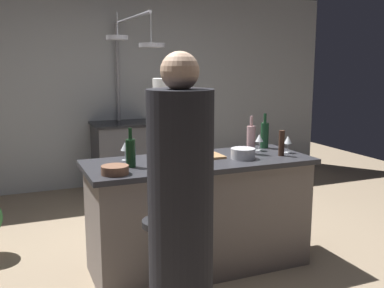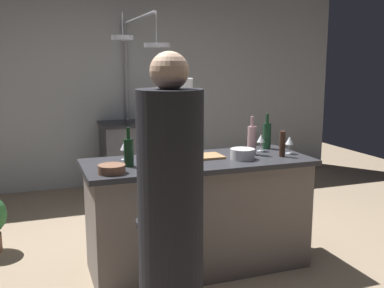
{
  "view_description": "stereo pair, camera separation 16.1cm",
  "coord_description": "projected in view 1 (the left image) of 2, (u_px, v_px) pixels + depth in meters",
  "views": [
    {
      "loc": [
        -1.38,
        -3.17,
        1.66
      ],
      "look_at": [
        0.0,
        0.15,
        1.0
      ],
      "focal_mm": 41.87,
      "sensor_mm": 36.0,
      "label": 1
    },
    {
      "loc": [
        -1.23,
        -3.23,
        1.66
      ],
      "look_at": [
        0.0,
        0.15,
        1.0
      ],
      "focal_mm": 41.87,
      "sensor_mm": 36.0,
      "label": 2
    }
  ],
  "objects": [
    {
      "name": "stove_range",
      "position": [
        125.0,
        156.0,
        5.84
      ],
      "size": [
        0.8,
        0.64,
        0.89
      ],
      "color": "#47474C",
      "rests_on": "ground_plane"
    },
    {
      "name": "back_wall",
      "position": [
        116.0,
        89.0,
        6.05
      ],
      "size": [
        6.4,
        0.16,
        2.6
      ],
      "primitive_type": "cube",
      "color": "#9EA3A8",
      "rests_on": "ground_plane"
    },
    {
      "name": "wine_bottle_dark",
      "position": [
        155.0,
        156.0,
        3.12
      ],
      "size": [
        0.07,
        0.07,
        0.3
      ],
      "color": "black",
      "rests_on": "kitchen_island"
    },
    {
      "name": "pepper_mill",
      "position": [
        282.0,
        143.0,
        3.67
      ],
      "size": [
        0.05,
        0.05,
        0.21
      ],
      "primitive_type": "cylinder",
      "color": "#382319",
      "rests_on": "kitchen_island"
    },
    {
      "name": "wine_bottle_green",
      "position": [
        265.0,
        135.0,
        4.0
      ],
      "size": [
        0.07,
        0.07,
        0.31
      ],
      "color": "#193D23",
      "rests_on": "kitchen_island"
    },
    {
      "name": "mixing_bowl_steel",
      "position": [
        243.0,
        153.0,
        3.56
      ],
      "size": [
        0.19,
        0.19,
        0.08
      ],
      "primitive_type": "cylinder",
      "color": "#B7B7BC",
      "rests_on": "kitchen_island"
    },
    {
      "name": "wine_bottle_red",
      "position": [
        131.0,
        152.0,
        3.27
      ],
      "size": [
        0.07,
        0.07,
        0.29
      ],
      "color": "#143319",
      "rests_on": "kitchen_island"
    },
    {
      "name": "cutting_board",
      "position": [
        203.0,
        157.0,
        3.61
      ],
      "size": [
        0.32,
        0.22,
        0.02
      ],
      "primitive_type": "cube",
      "color": "#997047",
      "rests_on": "kitchen_island"
    },
    {
      "name": "wine_bottle_rose",
      "position": [
        251.0,
        139.0,
        3.74
      ],
      "size": [
        0.07,
        0.07,
        0.32
      ],
      "color": "#B78C8E",
      "rests_on": "kitchen_island"
    },
    {
      "name": "mixing_bowl_blue",
      "position": [
        162.0,
        156.0,
        3.48
      ],
      "size": [
        0.22,
        0.22,
        0.08
      ],
      "primitive_type": "cylinder",
      "color": "#334C6B",
      "rests_on": "kitchen_island"
    },
    {
      "name": "guest_left",
      "position": [
        181.0,
        220.0,
        2.48
      ],
      "size": [
        0.36,
        0.36,
        1.72
      ],
      "color": "black",
      "rests_on": "ground_plane"
    },
    {
      "name": "wine_glass_near_right_guest",
      "position": [
        288.0,
        141.0,
        3.78
      ],
      "size": [
        0.07,
        0.07,
        0.15
      ],
      "color": "silver",
      "rests_on": "kitchen_island"
    },
    {
      "name": "bar_stool_left",
      "position": [
        163.0,
        265.0,
        2.87
      ],
      "size": [
        0.28,
        0.28,
        0.68
      ],
      "color": "#4C4C51",
      "rests_on": "ground_plane"
    },
    {
      "name": "wine_glass_by_chef",
      "position": [
        125.0,
        147.0,
        3.48
      ],
      "size": [
        0.07,
        0.07,
        0.15
      ],
      "color": "silver",
      "rests_on": "kitchen_island"
    },
    {
      "name": "chef",
      "position": [
        171.0,
        149.0,
        4.53
      ],
      "size": [
        0.36,
        0.36,
        1.7
      ],
      "color": "white",
      "rests_on": "ground_plane"
    },
    {
      "name": "ground_plane",
      "position": [
        199.0,
        266.0,
        3.7
      ],
      "size": [
        9.0,
        9.0,
        0.0
      ],
      "primitive_type": "plane",
      "color": "gray"
    },
    {
      "name": "overhead_pot_rack",
      "position": [
        129.0,
        65.0,
        5.15
      ],
      "size": [
        0.6,
        1.51,
        2.17
      ],
      "color": "gray",
      "rests_on": "ground_plane"
    },
    {
      "name": "mixing_bowl_wooden",
      "position": [
        115.0,
        170.0,
        3.07
      ],
      "size": [
        0.19,
        0.19,
        0.06
      ],
      "primitive_type": "cylinder",
      "color": "brown",
      "rests_on": "kitchen_island"
    },
    {
      "name": "wine_glass_near_left_guest",
      "position": [
        259.0,
        139.0,
        3.87
      ],
      "size": [
        0.07,
        0.07,
        0.15
      ],
      "color": "silver",
      "rests_on": "kitchen_island"
    },
    {
      "name": "kitchen_island",
      "position": [
        199.0,
        214.0,
        3.62
      ],
      "size": [
        1.8,
        0.72,
        0.9
      ],
      "color": "slate",
      "rests_on": "ground_plane"
    }
  ]
}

